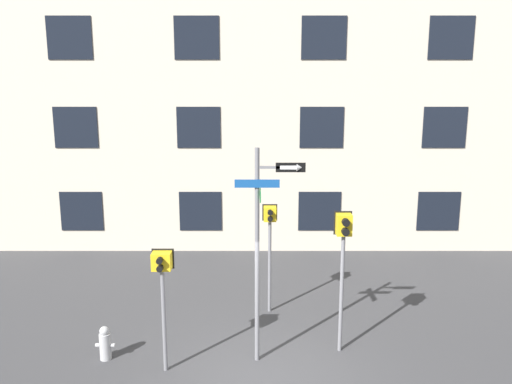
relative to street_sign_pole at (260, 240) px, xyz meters
The scene contains 6 objects.
building_facade 8.60m from the street_sign_pole, 89.72° to the left, with size 24.00×0.63×14.00m.
street_sign_pole is the anchor object (origin of this frame).
pedestrian_signal_left 2.00m from the street_sign_pole, 168.38° to the right, with size 0.42×0.40×2.43m.
pedestrian_signal_right 1.71m from the street_sign_pole, 12.56° to the left, with size 0.36×0.40×2.98m.
pedestrian_signal_across 2.35m from the street_sign_pole, 84.18° to the left, with size 0.36×0.40×2.69m.
fire_hydrant 3.84m from the street_sign_pole, behind, with size 0.39×0.23×0.71m.
Camera 1 is at (-0.13, -8.36, 5.34)m, focal length 35.00 mm.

